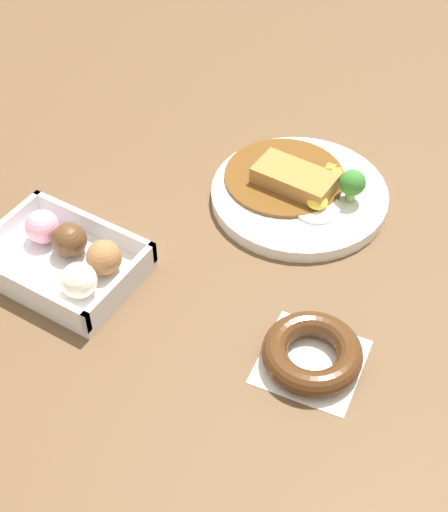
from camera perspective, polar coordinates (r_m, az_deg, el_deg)
ground_plane at (r=1.02m, az=-1.31°, el=2.10°), size 1.60×1.60×0.00m
curry_plate at (r=1.06m, az=5.73°, el=4.91°), size 0.25×0.25×0.07m
donut_box at (r=0.97m, az=-11.82°, el=-0.19°), size 0.20×0.14×0.06m
chocolate_ring_donut at (r=0.87m, az=6.70°, el=-7.35°), size 0.13×0.13×0.03m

